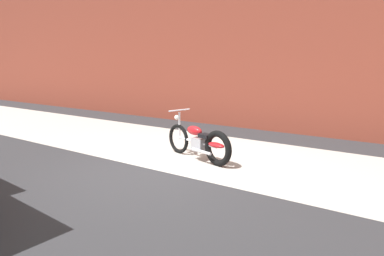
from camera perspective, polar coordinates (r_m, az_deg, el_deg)
ground_plane at (r=6.65m, az=-6.00°, el=-7.14°), size 80.00×80.00×0.00m
sidewalk_slab at (r=8.00m, az=2.12°, el=-3.95°), size 36.00×3.50×0.01m
brick_building_wall at (r=10.86m, az=12.35°, el=15.67°), size 36.00×0.50×6.00m
motorcycle_red at (r=7.16m, az=1.64°, el=-2.46°), size 1.96×0.79×1.03m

